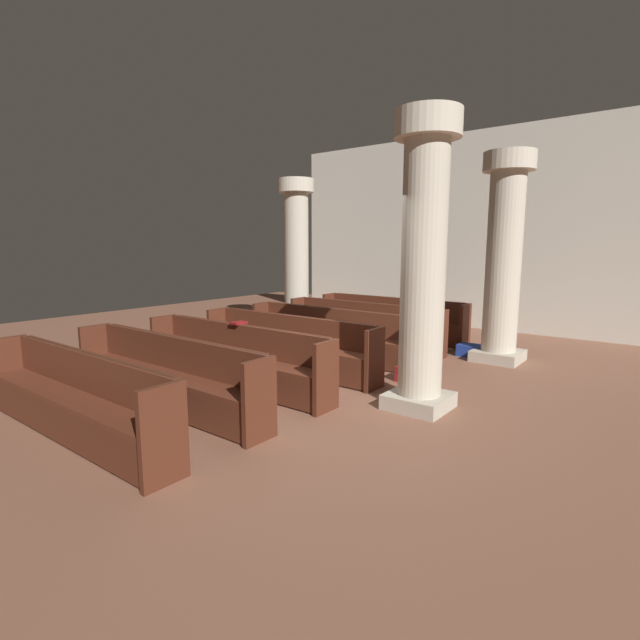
% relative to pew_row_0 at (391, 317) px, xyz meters
% --- Properties ---
extents(ground_plane, '(19.20, 19.20, 0.00)m').
position_rel_pew_row_0_xyz_m(ground_plane, '(1.01, -3.69, -0.46)').
color(ground_plane, brown).
extents(back_wall, '(10.00, 0.16, 4.50)m').
position_rel_pew_row_0_xyz_m(back_wall, '(1.01, 2.39, 1.79)').
color(back_wall, silver).
rests_on(back_wall, ground).
extents(pew_row_0, '(3.26, 0.46, 0.85)m').
position_rel_pew_row_0_xyz_m(pew_row_0, '(0.00, 0.00, 0.00)').
color(pew_row_0, '#562819').
rests_on(pew_row_0, ground).
extents(pew_row_1, '(3.26, 0.46, 0.85)m').
position_rel_pew_row_0_xyz_m(pew_row_1, '(0.00, -1.09, 0.00)').
color(pew_row_1, '#562819').
rests_on(pew_row_1, ground).
extents(pew_row_2, '(3.26, 0.47, 0.85)m').
position_rel_pew_row_0_xyz_m(pew_row_2, '(0.00, -2.18, 0.00)').
color(pew_row_2, '#562819').
rests_on(pew_row_2, ground).
extents(pew_row_3, '(3.26, 0.46, 0.85)m').
position_rel_pew_row_0_xyz_m(pew_row_3, '(0.00, -3.27, 0.00)').
color(pew_row_3, '#562819').
rests_on(pew_row_3, ground).
extents(pew_row_4, '(3.26, 0.46, 0.85)m').
position_rel_pew_row_0_xyz_m(pew_row_4, '(0.00, -4.35, 0.00)').
color(pew_row_4, '#562819').
rests_on(pew_row_4, ground).
extents(pew_row_5, '(3.26, 0.47, 0.85)m').
position_rel_pew_row_0_xyz_m(pew_row_5, '(0.00, -5.44, 0.00)').
color(pew_row_5, '#562819').
rests_on(pew_row_5, ground).
extents(pew_row_6, '(3.26, 0.46, 0.85)m').
position_rel_pew_row_0_xyz_m(pew_row_6, '(0.00, -6.53, 0.00)').
color(pew_row_6, '#562819').
rests_on(pew_row_6, ground).
extents(pillar_aisle_side, '(0.81, 0.81, 3.42)m').
position_rel_pew_row_0_xyz_m(pillar_aisle_side, '(2.40, -0.59, 1.32)').
color(pillar_aisle_side, '#B6AD9A').
rests_on(pillar_aisle_side, ground).
extents(pillar_far_side, '(0.81, 0.81, 3.42)m').
position_rel_pew_row_0_xyz_m(pillar_far_side, '(-2.35, -0.29, 1.32)').
color(pillar_far_side, '#B6AD9A').
rests_on(pillar_far_side, ground).
extents(pillar_aisle_rear, '(0.75, 0.75, 3.42)m').
position_rel_pew_row_0_xyz_m(pillar_aisle_rear, '(2.40, -3.58, 1.32)').
color(pillar_aisle_rear, '#B6AD9A').
rests_on(pillar_aisle_rear, ground).
extents(lectern, '(0.48, 0.45, 1.08)m').
position_rel_pew_row_0_xyz_m(lectern, '(0.36, 1.00, -0.00)').
color(lectern, '#492215').
rests_on(lectern, ground).
extents(hymn_book, '(0.16, 0.22, 0.03)m').
position_rel_pew_row_0_xyz_m(hymn_book, '(-0.10, -4.16, 0.41)').
color(hymn_book, maroon).
rests_on(hymn_book, pew_row_4).
extents(kneeler_box_blue, '(0.44, 0.31, 0.21)m').
position_rel_pew_row_0_xyz_m(kneeler_box_blue, '(1.92, -0.55, -0.35)').
color(kneeler_box_blue, navy).
rests_on(kneeler_box_blue, ground).
extents(kneeler_box_red, '(0.37, 0.25, 0.22)m').
position_rel_pew_row_0_xyz_m(kneeler_box_red, '(1.81, -2.65, -0.35)').
color(kneeler_box_red, maroon).
rests_on(kneeler_box_red, ground).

